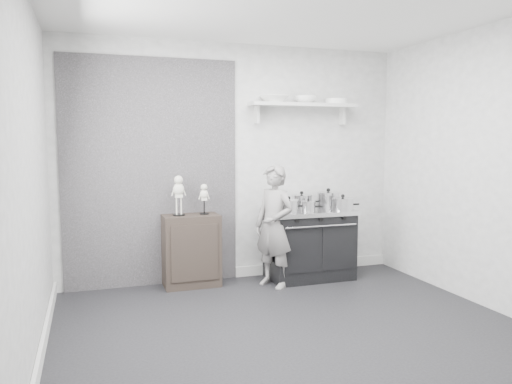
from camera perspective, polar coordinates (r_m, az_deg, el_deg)
ground at (r=4.38m, az=4.49°, el=-15.65°), size 4.00×4.00×0.00m
room_shell at (r=4.18m, az=2.74°, el=6.32°), size 4.02×3.62×2.71m
wall_shelf at (r=5.94m, az=5.40°, el=9.78°), size 1.30×0.26×0.24m
stove at (r=5.87m, az=6.12°, el=-5.89°), size 1.01×0.63×0.81m
side_cabinet at (r=5.59m, az=-7.40°, el=-6.64°), size 0.61×0.36×0.79m
child at (r=5.47m, az=2.08°, el=-3.93°), size 0.52×0.59×1.34m
pot_front_left at (r=5.57m, az=3.78°, el=-1.59°), size 0.31×0.22×0.18m
pot_back_left at (r=5.92m, az=5.24°, el=-1.07°), size 0.33×0.25×0.20m
pot_back_right at (r=6.00m, az=8.25°, el=-0.88°), size 0.36×0.27×0.23m
pot_front_right at (r=5.78m, az=9.89°, el=-1.37°), size 0.33×0.25×0.19m
pot_front_center at (r=5.64m, az=6.01°, el=-1.63°), size 0.25×0.16×0.15m
skeleton_full at (r=5.46m, az=-8.83°, el=-0.05°), size 0.14×0.09×0.50m
skeleton_torso at (r=5.52m, az=-5.96°, el=-0.56°), size 0.11×0.07×0.39m
bowl_large at (r=5.80m, az=2.07°, el=10.58°), size 0.31×0.31×0.08m
bowl_small at (r=5.95m, az=5.68°, el=10.46°), size 0.26×0.26×0.08m
plate_stack at (r=6.13m, az=9.18°, el=10.19°), size 0.27×0.27×0.06m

